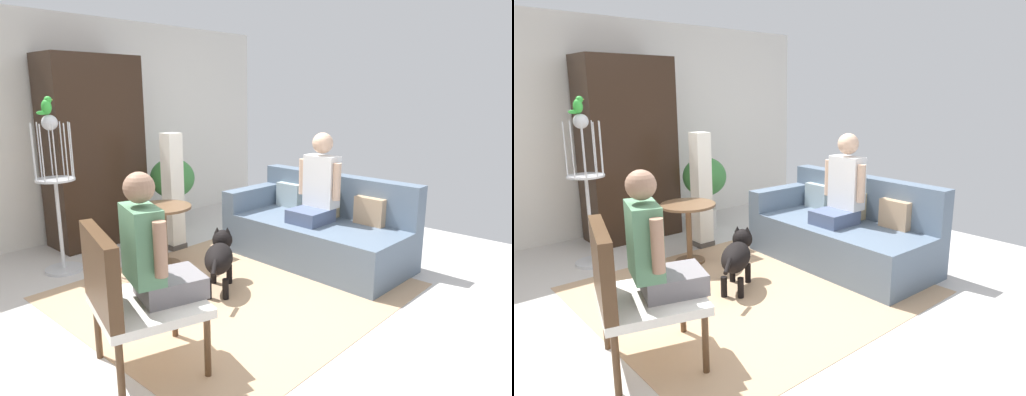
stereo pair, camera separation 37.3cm
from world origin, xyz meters
TOP-DOWN VIEW (x-y plane):
  - ground_plane at (0.00, 0.00)m, footprint 6.44×6.44m
  - back_wall at (0.00, 2.74)m, footprint 5.97×0.12m
  - area_rug at (0.08, 0.09)m, footprint 2.72×2.52m
  - couch at (1.28, 0.04)m, footprint 0.98×1.95m
  - armchair at (-1.24, -0.30)m, footprint 0.81×0.82m
  - person_on_couch at (1.24, 0.01)m, footprint 0.49×0.52m
  - person_on_armchair at (-1.08, -0.35)m, footprint 0.54×0.51m
  - round_end_table at (0.04, 1.06)m, footprint 0.57×0.57m
  - dog at (0.03, 0.23)m, footprint 0.65×0.57m
  - bird_cage_stand at (-0.73, 1.71)m, footprint 0.37×0.37m
  - parrot at (-0.75, 1.71)m, footprint 0.17×0.10m
  - potted_plant at (0.85, 1.95)m, footprint 0.56×0.56m
  - column_lamp at (0.45, 1.43)m, footprint 0.20×0.20m
  - armoire_cabinet at (0.01, 2.33)m, footprint 1.05×0.56m

SIDE VIEW (x-z plane):
  - ground_plane at x=0.00m, z-range 0.00..0.00m
  - area_rug at x=0.08m, z-range 0.00..0.01m
  - couch at x=1.28m, z-range -0.13..0.75m
  - dog at x=0.03m, z-range 0.06..0.57m
  - round_end_table at x=0.04m, z-range 0.12..0.76m
  - armchair at x=-1.24m, z-range 0.08..1.04m
  - potted_plant at x=0.85m, z-range 0.16..1.11m
  - column_lamp at x=0.45m, z-range -0.01..1.32m
  - bird_cage_stand at x=-0.73m, z-range -0.03..1.52m
  - person_on_armchair at x=-1.08m, z-range 0.38..1.21m
  - person_on_couch at x=1.24m, z-range 0.36..1.27m
  - armoire_cabinet at x=0.01m, z-range 0.00..2.17m
  - back_wall at x=0.00m, z-range 0.00..2.64m
  - parrot at x=-0.75m, z-range 1.55..1.72m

